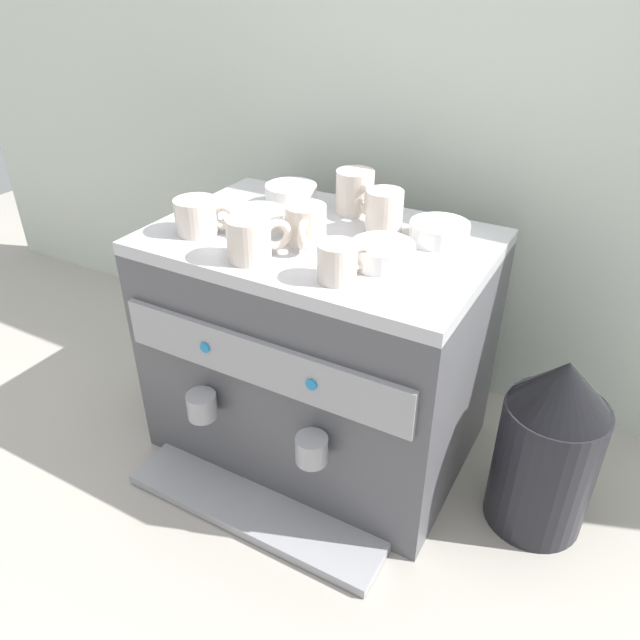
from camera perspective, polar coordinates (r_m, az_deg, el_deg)
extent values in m
plane|color=#9E998E|center=(1.38, 0.00, -10.68)|extent=(4.00, 4.00, 0.00)
cube|color=silver|center=(1.40, 7.32, 14.71)|extent=(2.80, 0.03, 1.06)
cube|color=#4C4C51|center=(1.24, 0.00, -2.84)|extent=(0.62, 0.41, 0.46)
cube|color=#B7B7BC|center=(1.12, 0.00, 7.34)|extent=(0.62, 0.41, 0.02)
cube|color=#939399|center=(1.04, -5.82, -4.04)|extent=(0.57, 0.01, 0.09)
cylinder|color=#1E7AB7|center=(1.09, -10.73, -2.55)|extent=(0.02, 0.01, 0.02)
cylinder|color=#1E7AB7|center=(0.98, -0.81, -6.06)|extent=(0.02, 0.01, 0.02)
cube|color=#939399|center=(1.22, -6.21, -17.27)|extent=(0.53, 0.12, 0.02)
cylinder|color=#939399|center=(1.16, -11.03, -7.90)|extent=(0.06, 0.06, 0.05)
cylinder|color=#939399|center=(1.05, -0.79, -12.05)|extent=(0.06, 0.06, 0.05)
cylinder|color=beige|center=(1.22, 3.27, 11.97)|extent=(0.08, 0.08, 0.08)
torus|color=beige|center=(1.17, 4.37, 11.19)|extent=(0.06, 0.05, 0.06)
cylinder|color=beige|center=(1.12, 6.04, 10.05)|extent=(0.07, 0.07, 0.08)
torus|color=beige|center=(1.16, 4.95, 10.86)|extent=(0.05, 0.05, 0.06)
cylinder|color=beige|center=(1.14, -11.54, 9.53)|extent=(0.08, 0.08, 0.06)
torus|color=beige|center=(1.13, -9.06, 9.55)|extent=(0.05, 0.03, 0.05)
cylinder|color=beige|center=(0.95, 1.61, 5.47)|extent=(0.06, 0.06, 0.06)
torus|color=beige|center=(0.97, 3.74, 6.01)|extent=(0.03, 0.05, 0.05)
cylinder|color=beige|center=(1.08, -1.37, 9.01)|extent=(0.07, 0.07, 0.07)
torus|color=beige|center=(1.04, -1.63, 7.99)|extent=(0.03, 0.05, 0.05)
cylinder|color=beige|center=(1.02, -6.71, 7.55)|extent=(0.07, 0.07, 0.07)
torus|color=beige|center=(1.03, -4.10, 8.02)|extent=(0.04, 0.05, 0.05)
cylinder|color=white|center=(1.25, -2.73, 11.61)|extent=(0.10, 0.10, 0.04)
cylinder|color=white|center=(1.26, -2.71, 10.90)|extent=(0.06, 0.06, 0.01)
cylinder|color=white|center=(1.01, 5.88, 6.24)|extent=(0.11, 0.11, 0.04)
cylinder|color=white|center=(1.02, 5.84, 5.56)|extent=(0.06, 0.06, 0.01)
cylinder|color=white|center=(1.11, 11.13, 8.15)|extent=(0.11, 0.11, 0.03)
cylinder|color=white|center=(1.12, 11.07, 7.56)|extent=(0.06, 0.06, 0.01)
cylinder|color=white|center=(1.15, -5.91, 9.35)|extent=(0.11, 0.11, 0.03)
cylinder|color=white|center=(1.15, -5.87, 8.77)|extent=(0.06, 0.06, 0.01)
cylinder|color=black|center=(1.20, 20.27, -12.60)|extent=(0.18, 0.18, 0.27)
cone|color=black|center=(1.09, 21.98, -5.70)|extent=(0.17, 0.17, 0.09)
cylinder|color=#B7B7BC|center=(1.54, -14.28, -3.73)|extent=(0.09, 0.09, 0.12)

